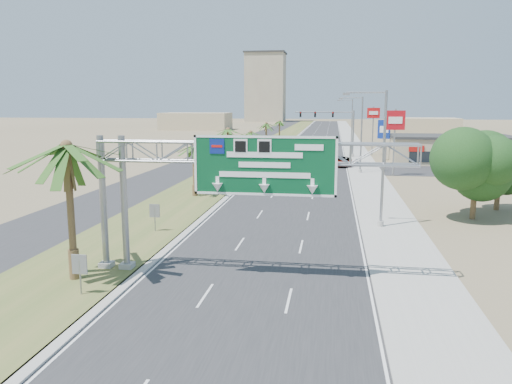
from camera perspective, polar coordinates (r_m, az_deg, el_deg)
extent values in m
plane|color=#8C7A59|center=(17.89, -5.20, -20.33)|extent=(600.00, 600.00, 0.00)
cube|color=#28282B|center=(125.35, 7.03, 5.81)|extent=(12.00, 300.00, 0.02)
cube|color=#9E9B93|center=(125.37, 10.93, 5.72)|extent=(4.00, 300.00, 0.10)
cube|color=#495D29|center=(126.05, 2.46, 5.92)|extent=(7.00, 300.00, 0.12)
cube|color=#28282B|center=(127.01, -0.70, 5.93)|extent=(8.00, 300.00, 0.02)
cylinder|color=gray|center=(27.81, -14.82, -1.37)|extent=(0.36, 0.36, 7.40)
cylinder|color=gray|center=(28.31, -17.05, -1.28)|extent=(0.36, 0.36, 7.40)
cube|color=#9E9B93|center=(28.69, -14.51, -8.24)|extent=(0.70, 0.70, 0.40)
cube|color=#9E9B93|center=(29.17, -16.69, -8.04)|extent=(0.70, 0.70, 0.40)
cube|color=#074724|center=(24.89, 0.98, 3.02)|extent=(7.20, 0.12, 3.00)
cube|color=navy|center=(25.16, -4.49, 5.24)|extent=(0.75, 0.03, 0.75)
cone|color=white|center=(24.98, 0.95, 0.38)|extent=(0.56, 0.56, 0.45)
cylinder|color=brown|center=(26.98, -20.39, -2.45)|extent=(0.36, 0.36, 7.00)
cylinder|color=brown|center=(27.65, -20.06, -7.84)|extent=(0.54, 0.54, 1.68)
cylinder|color=brown|center=(49.26, -7.04, 2.32)|extent=(0.36, 0.36, 5.00)
cylinder|color=brown|center=(49.54, -6.99, 0.14)|extent=(0.54, 0.54, 1.20)
cylinder|color=brown|center=(64.65, -3.19, 4.55)|extent=(0.36, 0.36, 5.80)
cylinder|color=brown|center=(64.90, -3.17, 2.62)|extent=(0.54, 0.54, 1.39)
cylinder|color=brown|center=(82.33, -0.59, 5.28)|extent=(0.36, 0.36, 4.50)
cylinder|color=brown|center=(82.49, -0.59, 4.10)|extent=(0.54, 0.54, 1.08)
cylinder|color=brown|center=(101.05, 1.17, 6.36)|extent=(0.36, 0.36, 5.20)
cylinder|color=brown|center=(101.20, 1.17, 5.24)|extent=(0.54, 0.54, 1.25)
cylinder|color=brown|center=(125.85, 2.69, 6.98)|extent=(0.36, 0.36, 4.80)
cylinder|color=brown|center=(125.96, 2.69, 6.15)|extent=(0.54, 0.54, 1.15)
cylinder|color=gray|center=(37.36, 14.36, 3.51)|extent=(0.20, 0.20, 10.00)
cylinder|color=gray|center=(37.04, 12.49, 11.05)|extent=(2.80, 0.12, 0.12)
cube|color=slate|center=(36.98, 10.28, 10.97)|extent=(0.50, 0.22, 0.18)
cylinder|color=#9E9B93|center=(38.16, 14.05, -3.59)|extent=(0.44, 0.44, 0.50)
cylinder|color=gray|center=(67.18, 11.95, 6.35)|extent=(0.20, 0.20, 10.00)
cylinder|color=gray|center=(67.01, 10.88, 10.53)|extent=(2.80, 0.12, 0.12)
cube|color=slate|center=(66.97, 9.67, 10.49)|extent=(0.50, 0.22, 0.18)
cylinder|color=#9E9B93|center=(67.63, 11.80, 2.34)|extent=(0.44, 0.44, 0.50)
cylinder|color=gray|center=(103.11, 10.89, 7.59)|extent=(0.20, 0.20, 10.00)
cylinder|color=gray|center=(102.99, 10.19, 10.31)|extent=(2.80, 0.12, 0.12)
cube|color=slate|center=(102.97, 9.40, 10.28)|extent=(0.50, 0.22, 0.18)
cylinder|color=#9E9B93|center=(103.40, 10.81, 4.96)|extent=(0.44, 0.44, 0.50)
cylinder|color=gray|center=(87.17, 11.04, 6.52)|extent=(0.28, 0.28, 8.00)
cylinder|color=gray|center=(86.99, 7.78, 9.04)|extent=(10.00, 0.18, 0.18)
cube|color=black|center=(86.78, 8.78, 8.75)|extent=(0.32, 0.18, 0.95)
cube|color=black|center=(86.84, 6.77, 8.80)|extent=(0.32, 0.18, 0.95)
cube|color=black|center=(86.96, 5.11, 8.83)|extent=(0.32, 0.18, 0.95)
sphere|color=red|center=(86.65, 8.78, 8.95)|extent=(0.22, 0.22, 0.22)
imported|color=black|center=(87.05, 11.10, 8.49)|extent=(0.16, 0.16, 0.60)
cylinder|color=#9E9B93|center=(87.46, 10.95, 4.10)|extent=(0.56, 0.56, 0.60)
cube|color=tan|center=(83.27, 21.40, 4.48)|extent=(18.00, 10.00, 4.00)
cylinder|color=brown|center=(43.04, 23.66, -0.31)|extent=(0.44, 0.44, 3.90)
sphere|color=#183713|center=(42.69, 23.90, 3.13)|extent=(4.50, 4.50, 4.50)
cylinder|color=brown|center=(47.71, 25.91, 0.10)|extent=(0.44, 0.44, 3.30)
sphere|color=#183713|center=(47.42, 26.11, 2.72)|extent=(3.50, 3.50, 3.50)
cylinder|color=gray|center=(25.32, -19.44, -9.30)|extent=(0.08, 0.08, 1.80)
cube|color=slate|center=(25.10, -19.53, -7.79)|extent=(0.75, 0.06, 0.95)
cylinder|color=gray|center=(36.13, -11.48, -3.20)|extent=(0.08, 0.08, 1.80)
cube|color=slate|center=(35.97, -11.51, -2.11)|extent=(0.75, 0.06, 0.95)
cube|color=tan|center=(267.51, 1.09, 11.82)|extent=(20.00, 16.00, 35.00)
cube|color=tan|center=(181.75, -6.89, 8.03)|extent=(24.00, 14.00, 6.00)
cube|color=tan|center=(157.29, 18.48, 7.12)|extent=(20.00, 12.00, 5.00)
imported|color=black|center=(53.46, 2.23, 1.19)|extent=(2.36, 5.07, 1.68)
imported|color=#671709|center=(70.17, 4.47, 3.12)|extent=(1.77, 4.05, 1.29)
imported|color=gray|center=(74.30, 10.01, 3.41)|extent=(2.52, 5.08, 1.39)
imported|color=black|center=(108.47, 6.33, 5.52)|extent=(1.91, 4.55, 1.31)
cylinder|color=gray|center=(65.44, 15.51, 5.44)|extent=(0.20, 0.20, 8.46)
cube|color=#B10E17|center=(65.29, 15.63, 7.91)|extent=(2.41, 0.44, 2.40)
cube|color=white|center=(65.12, 15.65, 7.91)|extent=(1.68, 0.14, 0.84)
cylinder|color=gray|center=(83.22, 14.37, 5.80)|extent=(0.20, 0.20, 6.75)
cube|color=navy|center=(83.13, 14.42, 6.95)|extent=(1.96, 1.06, 3.00)
cube|color=white|center=(82.95, 14.43, 6.95)|extent=(1.30, 0.59, 1.05)
cylinder|color=gray|center=(91.67, 13.20, 6.79)|extent=(0.20, 0.20, 8.60)
cube|color=red|center=(91.56, 13.28, 8.79)|extent=(2.21, 0.42, 1.80)
cube|color=white|center=(91.38, 13.29, 8.78)|extent=(1.54, 0.13, 0.63)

